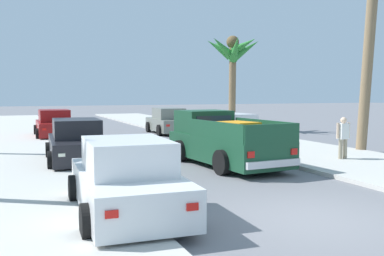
% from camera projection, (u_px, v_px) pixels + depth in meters
% --- Properties ---
extents(ground_plane, '(160.00, 160.00, 0.00)m').
position_uv_depth(ground_plane, '(313.00, 218.00, 8.52)').
color(ground_plane, slate).
extents(sidewalk_left, '(4.88, 60.00, 0.12)m').
position_uv_depth(sidewalk_left, '(11.00, 153.00, 17.54)').
color(sidewalk_left, beige).
rests_on(sidewalk_left, ground).
extents(sidewalk_right, '(4.88, 60.00, 0.12)m').
position_uv_depth(sidewalk_right, '(251.00, 141.00, 21.66)').
color(sidewalk_right, beige).
rests_on(sidewalk_right, ground).
extents(curb_left, '(0.16, 60.00, 0.10)m').
position_uv_depth(curb_left, '(38.00, 151.00, 17.93)').
color(curb_left, silver).
rests_on(curb_left, ground).
extents(curb_right, '(0.16, 60.00, 0.10)m').
position_uv_depth(curb_right, '(232.00, 142.00, 21.27)').
color(curb_right, silver).
rests_on(curb_right, ground).
extents(pickup_truck, '(2.49, 5.34, 1.80)m').
position_uv_depth(pickup_truck, '(223.00, 142.00, 14.84)').
color(pickup_truck, '#19472D').
rests_on(pickup_truck, ground).
extents(car_left_near, '(2.17, 4.32, 1.54)m').
position_uv_depth(car_left_near, '(168.00, 122.00, 26.38)').
color(car_left_near, slate).
rests_on(car_left_near, ground).
extents(car_right_near, '(2.17, 4.32, 1.54)m').
position_uv_depth(car_right_near, '(127.00, 180.00, 8.64)').
color(car_right_near, silver).
rests_on(car_right_near, ground).
extents(car_left_mid, '(2.17, 4.32, 1.54)m').
position_uv_depth(car_left_mid, '(231.00, 132.00, 19.18)').
color(car_left_mid, silver).
rests_on(car_left_mid, ground).
extents(car_right_mid, '(2.04, 4.27, 1.54)m').
position_uv_depth(car_right_mid, '(54.00, 125.00, 23.87)').
color(car_right_mid, maroon).
rests_on(car_right_mid, ground).
extents(car_left_far, '(2.18, 4.32, 1.54)m').
position_uv_depth(car_left_far, '(77.00, 143.00, 15.11)').
color(car_left_far, black).
rests_on(car_left_far, ground).
extents(palm_tree_right_mid, '(3.75, 3.66, 6.01)m').
position_uv_depth(palm_tree_right_mid, '(232.00, 55.00, 27.44)').
color(palm_tree_right_mid, brown).
rests_on(palm_tree_right_mid, ground).
extents(pedestrian, '(0.57, 0.26, 1.59)m').
position_uv_depth(pedestrian, '(343.00, 136.00, 15.42)').
color(pedestrian, gray).
rests_on(pedestrian, ground).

